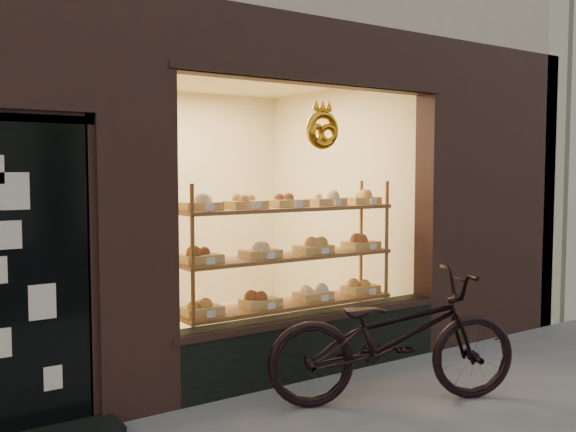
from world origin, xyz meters
TOP-DOWN VIEW (x-y plane):
  - neighbor_right at (9.60, 5.50)m, footprint 12.00×7.00m
  - display_shelf at (0.45, 2.55)m, footprint 2.20×0.45m
  - bicycle at (0.53, 1.21)m, footprint 2.08×1.46m

SIDE VIEW (x-z plane):
  - bicycle at x=0.53m, z-range 0.00..1.04m
  - display_shelf at x=0.45m, z-range 0.03..1.73m
  - neighbor_right at x=9.60m, z-range 0.00..9.00m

